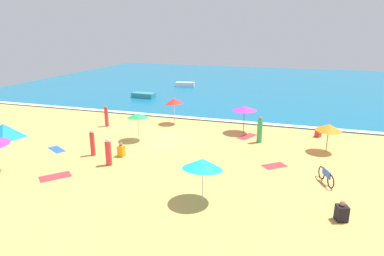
# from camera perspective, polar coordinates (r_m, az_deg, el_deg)

# --- Properties ---
(ground_plane) EXTENTS (60.00, 60.00, 0.00)m
(ground_plane) POSITION_cam_1_polar(r_m,az_deg,el_deg) (24.96, -4.85, -1.95)
(ground_plane) COLOR #E0A856
(ocean_water) EXTENTS (60.00, 44.00, 0.10)m
(ocean_water) POSITION_cam_1_polar(r_m,az_deg,el_deg) (51.26, 7.31, 7.56)
(ocean_water) COLOR #146B93
(ocean_water) RESTS_ON ground_plane
(wave_breaker_foam) EXTENTS (57.00, 0.70, 0.01)m
(wave_breaker_foam) POSITION_cam_1_polar(r_m,az_deg,el_deg) (30.59, -0.33, 1.77)
(wave_breaker_foam) COLOR white
(wave_breaker_foam) RESTS_ON ocean_water
(beach_umbrella_0) EXTENTS (2.23, 2.26, 2.24)m
(beach_umbrella_0) POSITION_cam_1_polar(r_m,az_deg,el_deg) (15.61, 1.82, -6.06)
(beach_umbrella_0) COLOR silver
(beach_umbrella_0) RESTS_ON ground_plane
(beach_umbrella_1) EXTENTS (2.25, 2.25, 1.94)m
(beach_umbrella_1) POSITION_cam_1_polar(r_m,az_deg,el_deg) (23.69, 22.09, 0.09)
(beach_umbrella_1) COLOR #4C3823
(beach_umbrella_1) RESTS_ON ground_plane
(beach_umbrella_3) EXTENTS (1.64, 1.61, 2.29)m
(beach_umbrella_3) POSITION_cam_1_polar(r_m,az_deg,el_deg) (28.61, -3.03, 4.59)
(beach_umbrella_3) COLOR silver
(beach_umbrella_3) RESTS_ON ground_plane
(beach_umbrella_4) EXTENTS (1.72, 1.73, 2.05)m
(beach_umbrella_4) POSITION_cam_1_polar(r_m,az_deg,el_deg) (24.59, -9.12, 2.08)
(beach_umbrella_4) COLOR silver
(beach_umbrella_4) RESTS_ON ground_plane
(beach_umbrella_5) EXTENTS (2.60, 2.60, 2.13)m
(beach_umbrella_5) POSITION_cam_1_polar(r_m,az_deg,el_deg) (26.37, 8.84, 3.29)
(beach_umbrella_5) COLOR #4C3823
(beach_umbrella_5) RESTS_ON ground_plane
(beach_tent) EXTENTS (2.85, 2.78, 1.17)m
(beach_tent) POSITION_cam_1_polar(r_m,az_deg,el_deg) (28.48, -29.17, -0.48)
(beach_tent) COLOR #1999D8
(beach_tent) RESTS_ON ground_plane
(parked_bicycle) EXTENTS (0.72, 1.72, 0.76)m
(parked_bicycle) POSITION_cam_1_polar(r_m,az_deg,el_deg) (19.31, 21.69, -7.56)
(parked_bicycle) COLOR black
(parked_bicycle) RESTS_ON ground_plane
(beachgoer_0) EXTENTS (0.47, 0.47, 1.69)m
(beachgoer_0) POSITION_cam_1_polar(r_m,az_deg,el_deg) (20.66, -13.94, -4.03)
(beachgoer_0) COLOR red
(beachgoer_0) RESTS_ON ground_plane
(beachgoer_1) EXTENTS (0.52, 0.52, 0.81)m
(beachgoer_1) POSITION_cam_1_polar(r_m,az_deg,el_deg) (27.12, 20.52, -0.71)
(beachgoer_1) COLOR red
(beachgoer_1) RESTS_ON ground_plane
(beachgoer_2) EXTENTS (0.58, 0.58, 0.92)m
(beachgoer_2) POSITION_cam_1_polar(r_m,az_deg,el_deg) (16.03, 23.95, -12.87)
(beachgoer_2) COLOR black
(beachgoer_2) RESTS_ON ground_plane
(beachgoer_3) EXTENTS (0.34, 0.34, 1.75)m
(beachgoer_3) POSITION_cam_1_polar(r_m,az_deg,el_deg) (22.48, -16.47, -2.39)
(beachgoer_3) COLOR red
(beachgoer_3) RESTS_ON ground_plane
(beachgoer_4) EXTENTS (0.53, 0.53, 1.90)m
(beachgoer_4) POSITION_cam_1_polar(r_m,az_deg,el_deg) (24.48, 11.36, -0.41)
(beachgoer_4) COLOR green
(beachgoer_4) RESTS_ON ground_plane
(beachgoer_5) EXTENTS (0.43, 0.43, 1.76)m
(beachgoer_5) POSITION_cam_1_polar(r_m,az_deg,el_deg) (28.93, -14.25, 1.92)
(beachgoer_5) COLOR red
(beachgoer_5) RESTS_ON ground_plane
(beachgoer_6) EXTENTS (0.41, 0.41, 0.93)m
(beachgoer_6) POSITION_cam_1_polar(r_m,az_deg,el_deg) (22.01, -11.86, -3.70)
(beachgoer_6) COLOR orange
(beachgoer_6) RESTS_ON ground_plane
(beach_towel_0) EXTENTS (1.73, 1.80, 0.01)m
(beach_towel_0) POSITION_cam_1_polar(r_m,az_deg,el_deg) (20.27, -22.09, -7.61)
(beach_towel_0) COLOR red
(beach_towel_0) RESTS_ON ground_plane
(beach_towel_1) EXTENTS (1.58, 1.50, 0.01)m
(beach_towel_1) POSITION_cam_1_polar(r_m,az_deg,el_deg) (20.80, 13.74, -6.21)
(beach_towel_1) COLOR red
(beach_towel_1) RESTS_ON ground_plane
(beach_towel_2) EXTENTS (1.70, 1.34, 0.01)m
(beach_towel_2) POSITION_cam_1_polar(r_m,az_deg,el_deg) (24.62, -21.87, -3.37)
(beach_towel_2) COLOR blue
(beach_towel_2) RESTS_ON ground_plane
(beach_towel_3) EXTENTS (1.44, 1.93, 0.01)m
(beach_towel_3) POSITION_cam_1_polar(r_m,az_deg,el_deg) (25.89, 9.26, -1.41)
(beach_towel_3) COLOR red
(beach_towel_3) RESTS_ON ground_plane
(small_boat_0) EXTENTS (2.72, 1.44, 0.62)m
(small_boat_0) POSITION_cam_1_polar(r_m,az_deg,el_deg) (47.19, -1.18, 7.37)
(small_boat_0) COLOR white
(small_boat_0) RESTS_ON ocean_water
(small_boat_1) EXTENTS (2.74, 1.39, 0.56)m
(small_boat_1) POSITION_cam_1_polar(r_m,az_deg,el_deg) (39.98, -8.17, 5.51)
(small_boat_1) COLOR teal
(small_boat_1) RESTS_ON ocean_water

